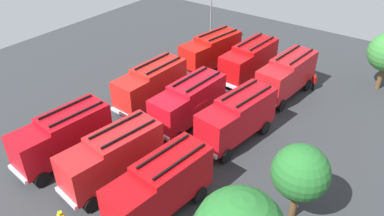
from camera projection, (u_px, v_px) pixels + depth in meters
ground_plane at (192, 122)px, 32.08m from camera, size 55.08×55.08×0.00m
fire_truck_0 at (211, 51)px, 39.29m from camera, size 7.49×3.66×3.88m
fire_truck_1 at (151, 84)px, 33.22m from camera, size 7.30×3.02×3.88m
fire_truck_2 at (63, 136)px, 26.83m from camera, size 7.41×3.34×3.88m
fire_truck_3 at (249, 60)px, 37.34m from camera, size 7.35×3.14×3.88m
fire_truck_4 at (189, 102)px, 30.74m from camera, size 7.34×3.11×3.88m
fire_truck_5 at (112, 156)px, 24.93m from camera, size 7.47×3.57×3.88m
fire_truck_6 at (287, 75)px, 34.78m from camera, size 7.39×3.27×3.88m
fire_truck_7 at (237, 117)px, 28.90m from camera, size 7.47×3.55×3.88m
fire_truck_8 at (160, 185)px, 22.62m from camera, size 7.43×3.41×3.88m
firefighter_1 at (189, 155)px, 26.91m from camera, size 0.48×0.42×1.69m
firefighter_2 at (139, 75)px, 37.12m from camera, size 0.43×0.48×1.76m
firefighter_3 at (314, 82)px, 36.21m from camera, size 0.40×0.48×1.66m
tree_1 at (300, 173)px, 21.54m from camera, size 3.39×3.39×5.25m
traffic_cone_0 at (63, 133)px, 30.22m from camera, size 0.39×0.39×0.56m
traffic_cone_1 at (194, 53)px, 43.10m from camera, size 0.48×0.48×0.68m
lamppost at (211, 16)px, 44.03m from camera, size 0.36×0.36×6.25m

